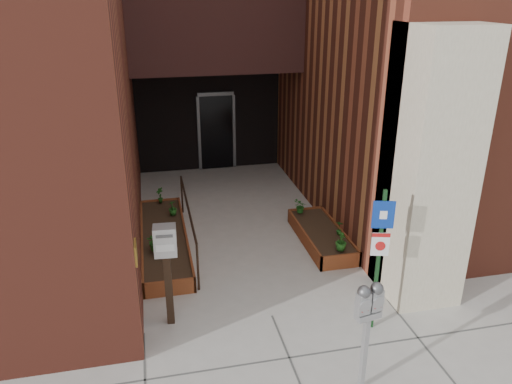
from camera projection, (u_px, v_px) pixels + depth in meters
ground at (272, 316)px, 7.94m from camera, size 80.00×80.00×0.00m
planter_left at (164, 241)px, 10.02m from camera, size 0.90×3.60×0.30m
planter_right at (321, 236)px, 10.20m from camera, size 0.80×2.20×0.30m
handrail at (188, 212)px, 9.85m from camera, size 0.04×3.34×0.90m
parking_meter at (369, 309)px, 6.07m from camera, size 0.36×0.20×1.57m
sign_post at (380, 247)px, 7.16m from camera, size 0.31×0.11×2.28m
payment_dropbox at (166, 255)px, 7.35m from camera, size 0.35×0.27×1.66m
shrub_left_a at (155, 241)px, 9.27m from camera, size 0.45×0.45×0.35m
shrub_left_b at (162, 246)px, 9.07m from camera, size 0.27×0.27×0.39m
shrub_left_c at (173, 208)px, 10.73m from camera, size 0.25×0.25×0.32m
shrub_left_d at (160, 195)px, 11.34m from camera, size 0.25×0.25×0.36m
shrub_right_a at (341, 241)px, 9.27m from camera, size 0.28×0.28×0.38m
shrub_right_b at (339, 228)px, 9.86m from camera, size 0.22×0.22×0.30m
shrub_right_c at (300, 206)px, 10.82m from camera, size 0.38×0.38×0.30m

